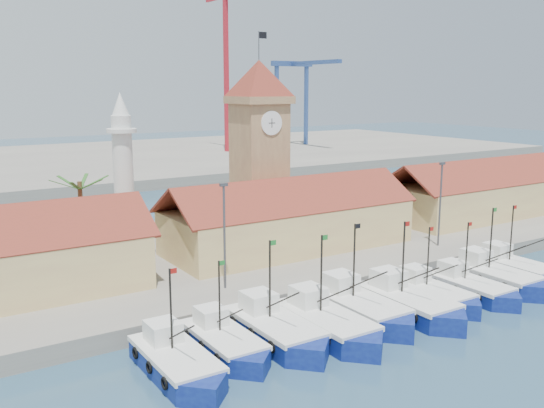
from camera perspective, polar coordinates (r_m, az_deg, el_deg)
ground at (r=50.71m, az=14.63°, el=-10.59°), size 400.00×400.00×0.00m
quay at (r=68.09m, az=-0.29°, el=-3.97°), size 140.00×32.00×1.50m
terminal at (r=146.92m, az=-18.58°, el=3.65°), size 240.00×80.00×2.00m
boat_0 at (r=40.71m, az=-8.82°, el=-14.73°), size 3.56×9.74×7.37m
boat_1 at (r=43.35m, az=-4.37°, el=-13.03°), size 3.34×9.14×6.92m
boat_2 at (r=44.97m, az=0.47°, el=-11.94°), size 3.81×10.43×7.90m
boat_3 at (r=46.19m, az=5.33°, el=-11.34°), size 3.87×10.59×8.01m
boat_4 at (r=49.50m, az=8.37°, el=-9.83°), size 3.92×10.75×8.13m
boat_5 at (r=51.25m, az=12.86°, el=-9.27°), size 3.89×10.67×8.07m
boat_6 at (r=54.34m, az=14.98°, el=-8.32°), size 3.36×9.19×6.95m
boat_7 at (r=56.93m, az=18.31°, el=-7.61°), size 3.38×9.26×7.01m
boat_8 at (r=60.38m, az=20.41°, el=-6.60°), size 3.75×10.28×7.78m
boat_9 at (r=64.09m, az=22.04°, el=-5.75°), size 3.58×9.80×7.42m
hall_center at (r=64.07m, az=1.62°, el=-1.95°), size 27.04×10.13×7.61m
hall_right at (r=85.90m, az=19.56°, el=0.74°), size 31.20×10.13×7.61m
clock_tower at (r=67.78m, az=-1.21°, el=5.59°), size 5.80×5.80×22.70m
minaret at (r=63.50m, az=-13.81°, el=2.88°), size 3.00×3.00×16.30m
palm_tree at (r=60.77m, az=-17.50°, el=-1.00°), size 5.60×5.03×8.39m
lamp_posts at (r=57.56m, az=6.53°, el=-0.97°), size 80.70×0.25×9.03m
crane_red_right at (r=154.36m, az=-4.11°, el=14.39°), size 1.00×32.93×45.96m
gantry at (r=168.98m, az=2.53°, el=11.57°), size 13.00×22.00×23.20m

